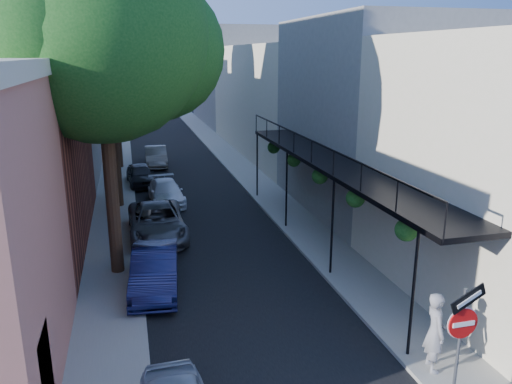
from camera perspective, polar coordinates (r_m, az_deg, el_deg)
road_surface at (r=37.56m, az=-9.43°, el=3.98°), size 6.00×64.00×0.01m
sidewalk_left at (r=37.43m, az=-15.55°, el=3.66°), size 2.00×64.00×0.12m
sidewalk_right at (r=38.10m, az=-3.43°, el=4.41°), size 2.00×64.00×0.12m
buildings_left at (r=36.07m, az=-24.71°, el=10.24°), size 10.10×59.10×12.00m
buildings_right at (r=38.28m, az=4.11°, el=11.05°), size 9.80×55.00×10.00m
sign_post at (r=11.29m, az=22.51°, el=-14.18°), size 0.89×0.17×2.99m
oak_near at (r=16.96m, az=-15.91°, el=16.57°), size 7.48×6.80×11.42m
oak_mid at (r=24.92m, az=-15.61°, el=14.20°), size 6.60×6.00×10.20m
oak_far at (r=33.97m, az=-15.50°, el=16.46°), size 7.70×7.00×11.90m
parked_car_b at (r=16.60m, az=-11.48°, el=-8.70°), size 1.84×4.23×1.35m
parked_car_c at (r=21.10m, az=-11.23°, el=-3.35°), size 2.31×4.93×1.36m
parked_car_d at (r=25.85m, az=-10.24°, el=-0.04°), size 1.80×4.01×1.14m
parked_car_e at (r=29.74m, az=-13.07°, el=1.94°), size 1.74×3.72×1.23m
parked_car_f at (r=34.57m, az=-11.35°, el=3.99°), size 1.48×4.02×1.31m
pedestrian at (r=12.87m, az=19.78°, el=-14.78°), size 0.62×0.80×1.97m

